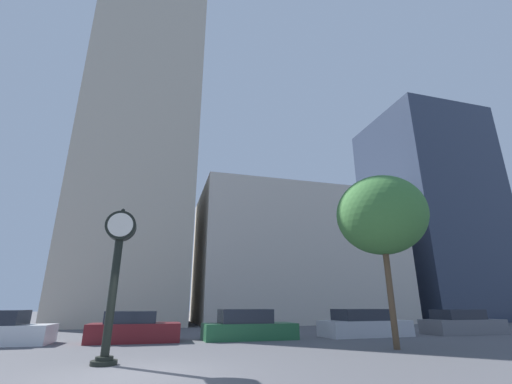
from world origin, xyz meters
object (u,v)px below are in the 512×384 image
(car_green, at_px, (248,327))
(car_grey, at_px, (462,324))
(car_silver, at_px, (364,325))
(bare_tree, at_px, (381,215))
(street_clock, at_px, (116,263))
(car_maroon, at_px, (134,329))

(car_green, distance_m, car_grey, 12.82)
(car_silver, distance_m, bare_tree, 7.20)
(street_clock, bearing_deg, car_grey, 18.30)
(street_clock, relative_size, car_maroon, 1.13)
(car_maroon, relative_size, bare_tree, 0.58)
(car_silver, bearing_deg, car_maroon, 175.61)
(car_green, relative_size, car_grey, 0.95)
(street_clock, height_order, car_green, street_clock)
(car_maroon, height_order, car_silver, car_silver)
(street_clock, bearing_deg, car_maroon, 86.61)
(car_silver, distance_m, car_grey, 6.46)
(bare_tree, bearing_deg, street_clock, -175.01)
(car_maroon, bearing_deg, bare_tree, -28.36)
(car_silver, bearing_deg, car_green, 176.22)
(car_grey, bearing_deg, car_maroon, 178.15)
(bare_tree, bearing_deg, car_maroon, 150.94)
(bare_tree, bearing_deg, car_silver, 69.76)
(car_silver, bearing_deg, street_clock, -156.54)
(car_maroon, distance_m, car_green, 5.29)
(car_grey, distance_m, bare_tree, 10.90)
(car_maroon, xyz_separation_m, bare_tree, (9.73, -5.41, 4.62))
(car_maroon, height_order, bare_tree, bare_tree)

